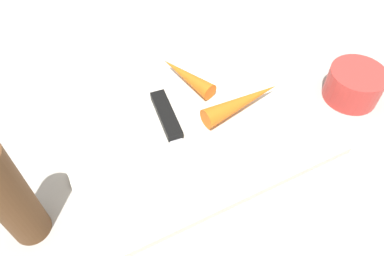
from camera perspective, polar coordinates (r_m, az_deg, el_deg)
The scene contains 7 objects.
ground_plane at distance 0.54m, azimuth 0.00°, elevation -0.80°, with size 1.40×1.40×0.00m, color #ADA8A0.
cutting_board at distance 0.54m, azimuth 0.00°, elevation -0.40°, with size 0.36×0.26×0.01m, color silver.
knife at distance 0.53m, azimuth -3.55°, elevation 0.99°, with size 0.04×0.20×0.01m.
carrot_long at distance 0.55m, azimuth 7.58°, elevation 4.18°, with size 0.03×0.03×0.13m, color orange.
carrot_short at distance 0.59m, azimuth -0.85°, elevation 7.97°, with size 0.03×0.03×0.10m, color orange.
small_bowl at distance 0.62m, azimuth 23.57°, elevation 6.12°, with size 0.08×0.08×0.05m, color red.
pepper_grinder at distance 0.44m, azimuth -26.22°, elevation -9.50°, with size 0.04×0.04×0.15m, color brown.
Camera 1 is at (0.15, 0.30, 0.43)m, focal length 34.82 mm.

